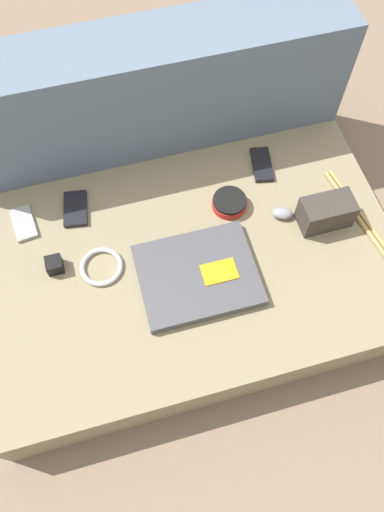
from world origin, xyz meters
The scene contains 13 objects.
ground_plane centered at (0.00, 0.00, 0.00)m, with size 8.00×8.00×0.00m, color #7A6651.
couch_seat centered at (0.00, 0.00, 0.07)m, with size 1.11×0.70×0.15m.
couch_backrest centered at (0.00, 0.45, 0.24)m, with size 1.11×0.20×0.48m.
laptop centered at (0.00, -0.05, 0.16)m, with size 0.30×0.24×0.03m.
computer_mouse centered at (0.28, 0.06, 0.16)m, with size 0.07×0.05×0.03m.
speaker_puck centered at (0.14, 0.14, 0.16)m, with size 0.10×0.10×0.03m.
phone_silver centered at (-0.42, 0.23, 0.15)m, with size 0.07×0.11×0.01m.
phone_black centered at (0.28, 0.24, 0.15)m, with size 0.07×0.13×0.01m.
phone_small centered at (-0.27, 0.24, 0.15)m, with size 0.08×0.12×0.01m.
camera_pouch centered at (0.38, 0.02, 0.19)m, with size 0.14×0.08×0.08m.
charger_brick centered at (-0.35, 0.07, 0.17)m, with size 0.04×0.04×0.04m.
cable_coil centered at (-0.23, 0.04, 0.15)m, with size 0.11×0.11×0.01m.
drumstick_pair centered at (0.48, -0.02, 0.15)m, with size 0.09×0.37×0.01m.
Camera 1 is at (-0.16, -0.58, 1.32)m, focal length 35.00 mm.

